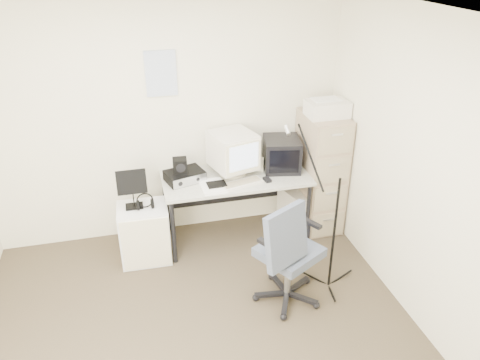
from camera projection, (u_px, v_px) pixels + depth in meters
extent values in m
cube|color=#3F3421|center=(203.00, 346.00, 3.75)|extent=(3.60, 3.60, 0.01)
cube|color=white|center=(186.00, 20.00, 2.59)|extent=(3.60, 3.60, 0.01)
cube|color=beige|center=(167.00, 122.00, 4.72)|extent=(3.60, 0.02, 2.50)
cube|color=beige|center=(429.00, 182.00, 3.56)|extent=(0.02, 3.60, 2.50)
cube|color=white|center=(161.00, 74.00, 4.47)|extent=(0.30, 0.02, 0.44)
cube|color=gray|center=(320.00, 172.00, 5.06)|extent=(0.40, 0.60, 1.30)
cube|color=silver|center=(327.00, 109.00, 4.70)|extent=(0.41, 0.28, 0.16)
cube|color=beige|center=(236.00, 207.00, 4.96)|extent=(1.50, 0.70, 0.73)
cube|color=silver|center=(233.00, 154.00, 4.75)|extent=(0.51, 0.52, 0.45)
cube|color=black|center=(282.00, 154.00, 4.89)|extent=(0.43, 0.45, 0.33)
cube|color=beige|center=(260.00, 164.00, 4.90)|extent=(0.09, 0.09, 0.13)
cube|color=silver|center=(242.00, 183.00, 4.63)|extent=(0.45, 0.25, 0.02)
cube|color=black|center=(267.00, 180.00, 4.70)|extent=(0.07, 0.10, 0.03)
cube|color=black|center=(185.00, 176.00, 4.69)|extent=(0.42, 0.35, 0.10)
cube|color=black|center=(180.00, 165.00, 4.62)|extent=(0.15, 0.14, 0.14)
cube|color=white|center=(213.00, 186.00, 4.58)|extent=(0.24, 0.32, 0.02)
cube|color=silver|center=(296.00, 209.00, 5.21)|extent=(0.31, 0.49, 0.43)
cube|color=#393F51|center=(289.00, 250.00, 4.00)|extent=(0.83, 0.83, 1.05)
cube|color=silver|center=(145.00, 233.00, 4.64)|extent=(0.49, 0.40, 0.59)
cube|color=black|center=(132.00, 188.00, 4.42)|extent=(0.30, 0.21, 0.41)
torus|color=black|center=(145.00, 203.00, 4.46)|extent=(0.23, 0.23, 0.03)
cylinder|color=black|center=(336.00, 218.00, 4.07)|extent=(0.02, 0.02, 1.47)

